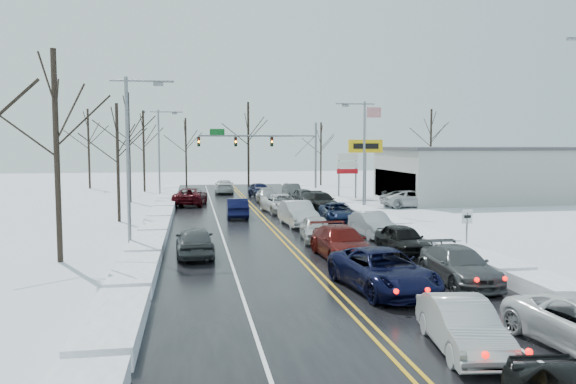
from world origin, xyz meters
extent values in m
plane|color=silver|center=(0.00, 0.00, 0.00)|extent=(160.00, 160.00, 0.00)
cube|color=black|center=(0.00, 2.00, 0.01)|extent=(14.00, 84.00, 0.01)
cube|color=white|center=(-7.60, 2.00, 0.00)|extent=(1.70, 72.00, 0.65)
cube|color=white|center=(7.60, 2.00, 0.00)|extent=(1.70, 72.00, 0.65)
cylinder|color=slate|center=(8.50, 28.00, 4.00)|extent=(0.24, 0.24, 8.00)
cylinder|color=slate|center=(2.00, 28.00, 6.50)|extent=(13.00, 0.18, 0.18)
cylinder|color=slate|center=(7.30, 28.00, 5.40)|extent=(2.33, 0.10, 2.33)
cube|color=#0C591E|center=(-2.50, 28.00, 6.90)|extent=(1.60, 0.08, 0.70)
cube|color=black|center=(3.50, 28.00, 5.85)|extent=(0.32, 0.25, 1.05)
sphere|color=#3F0705|center=(3.50, 27.84, 6.15)|extent=(0.20, 0.20, 0.20)
sphere|color=orange|center=(3.50, 27.84, 5.85)|extent=(0.22, 0.22, 0.22)
sphere|color=black|center=(3.50, 27.84, 5.55)|extent=(0.20, 0.20, 0.20)
cube|color=black|center=(-0.50, 28.00, 5.85)|extent=(0.32, 0.25, 1.05)
sphere|color=#3F0705|center=(-0.50, 27.84, 6.15)|extent=(0.20, 0.20, 0.20)
sphere|color=orange|center=(-0.50, 27.84, 5.85)|extent=(0.22, 0.22, 0.22)
sphere|color=black|center=(-0.50, 27.84, 5.55)|extent=(0.20, 0.20, 0.20)
cube|color=black|center=(-4.50, 28.00, 5.85)|extent=(0.32, 0.25, 1.05)
sphere|color=#3F0705|center=(-4.50, 27.84, 6.15)|extent=(0.20, 0.20, 0.20)
sphere|color=orange|center=(-4.50, 27.84, 5.85)|extent=(0.22, 0.22, 0.22)
sphere|color=black|center=(-4.50, 27.84, 5.55)|extent=(0.20, 0.20, 0.20)
cylinder|color=slate|center=(10.50, 16.00, 2.80)|extent=(0.20, 0.20, 5.60)
cube|color=yellow|center=(10.50, 16.00, 5.40)|extent=(3.20, 0.30, 1.20)
cube|color=black|center=(10.50, 15.83, 5.40)|extent=(2.40, 0.04, 0.50)
cylinder|color=slate|center=(9.60, 22.00, 2.00)|extent=(0.16, 0.16, 4.00)
cylinder|color=slate|center=(11.40, 22.00, 2.00)|extent=(0.16, 0.16, 4.00)
cube|color=white|center=(10.50, 22.00, 4.30)|extent=(2.20, 0.22, 0.70)
cube|color=white|center=(10.50, 22.00, 3.50)|extent=(2.20, 0.22, 0.70)
cube|color=#B10D15|center=(10.50, 22.00, 2.80)|extent=(2.20, 0.22, 0.50)
cylinder|color=slate|center=(8.20, -8.00, 1.10)|extent=(0.08, 0.08, 2.20)
cube|color=white|center=(8.20, -8.00, 2.00)|extent=(0.55, 0.05, 0.70)
cube|color=black|center=(8.20, -8.04, 2.00)|extent=(0.35, 0.02, 0.15)
cylinder|color=silver|center=(15.00, 30.00, 5.00)|extent=(0.14, 0.14, 10.00)
cube|color=#A1A19C|center=(24.00, 18.00, 2.50)|extent=(20.00, 12.00, 5.00)
cube|color=#262628|center=(14.05, 18.00, 1.60)|extent=(0.10, 11.00, 2.80)
cube|color=#3F3F42|center=(24.00, 18.00, 5.15)|extent=(20.40, 12.40, 0.30)
cylinder|color=slate|center=(8.50, 10.00, 4.50)|extent=(0.18, 0.18, 9.00)
cylinder|color=slate|center=(7.70, 10.00, 8.80)|extent=(3.20, 0.12, 0.12)
cube|color=slate|center=(6.90, 10.00, 8.65)|extent=(0.50, 0.25, 0.18)
cylinder|color=slate|center=(-8.50, -4.00, 4.50)|extent=(0.18, 0.18, 9.00)
cylinder|color=slate|center=(-7.70, -4.00, 8.80)|extent=(3.20, 0.12, 0.12)
cube|color=slate|center=(-6.90, -4.00, 8.65)|extent=(0.50, 0.25, 0.18)
cylinder|color=slate|center=(-8.50, 24.00, 4.50)|extent=(0.18, 0.18, 9.00)
cylinder|color=slate|center=(-7.70, 24.00, 8.80)|extent=(3.20, 0.12, 0.12)
cube|color=slate|center=(-6.90, 24.00, 8.65)|extent=(0.50, 0.25, 0.18)
cylinder|color=#2D231C|center=(-11.50, -6.00, 5.00)|extent=(0.27, 0.27, 10.00)
cylinder|color=#2D231C|center=(-10.50, 8.00, 4.25)|extent=(0.23, 0.23, 8.50)
cylinder|color=#2D231C|center=(-11.20, 22.00, 5.25)|extent=(0.28, 0.28, 10.50)
cylinder|color=#2D231C|center=(-10.80, 34.00, 4.75)|extent=(0.25, 0.25, 9.50)
cylinder|color=#2D231C|center=(-18.00, 40.00, 5.00)|extent=(0.27, 0.27, 10.00)
cylinder|color=#2D231C|center=(-6.00, 41.00, 4.50)|extent=(0.24, 0.24, 9.00)
cylinder|color=#2D231C|center=(2.00, 39.00, 5.50)|extent=(0.29, 0.29, 11.00)
cylinder|color=#2D231C|center=(12.00, 40.50, 4.25)|extent=(0.23, 0.23, 8.50)
cylinder|color=#2D231C|center=(28.00, 41.00, 5.25)|extent=(0.28, 0.28, 10.50)
imported|color=silver|center=(1.90, -19.95, 0.00)|extent=(2.05, 4.41, 1.40)
imported|color=black|center=(1.87, -13.63, 0.00)|extent=(3.37, 6.01, 1.59)
imported|color=#4E0D0A|center=(1.91, -7.42, 0.00)|extent=(2.41, 5.43, 1.55)
imported|color=#BDBDBF|center=(1.76, -2.53, 0.00)|extent=(2.11, 4.40, 1.45)
imported|color=silver|center=(1.86, 3.73, 0.00)|extent=(2.11, 5.23, 1.69)
imported|color=silver|center=(1.87, 11.03, 0.00)|extent=(3.11, 5.70, 1.52)
imported|color=#93959B|center=(1.75, 18.37, 0.00)|extent=(2.08, 4.89, 1.41)
imported|color=black|center=(1.73, 24.69, 0.00)|extent=(2.36, 4.77, 1.56)
imported|color=#414446|center=(5.29, -12.99, 0.00)|extent=(2.14, 4.99, 1.43)
imported|color=black|center=(5.26, -6.96, 0.00)|extent=(1.88, 4.42, 1.49)
imported|color=#A6A8AE|center=(5.43, -1.57, 0.00)|extent=(1.86, 4.63, 1.50)
imported|color=#0B1533|center=(5.09, 5.22, 0.00)|extent=(2.56, 5.02, 1.36)
imported|color=black|center=(5.39, 12.01, 0.00)|extent=(2.63, 5.45, 1.53)
imported|color=#3A3C3E|center=(5.08, 17.59, 0.00)|extent=(2.16, 4.42, 1.45)
imported|color=#414446|center=(5.09, 24.01, 0.00)|extent=(1.54, 4.36, 1.43)
imported|color=black|center=(-1.91, 8.68, 0.00)|extent=(1.72, 4.56, 1.49)
imported|color=#43090F|center=(-5.45, 18.25, 0.00)|extent=(3.42, 6.07, 1.60)
imported|color=silver|center=(-1.69, 30.06, 0.00)|extent=(2.36, 5.37, 1.53)
imported|color=#3E4143|center=(-5.18, -5.77, 0.00)|extent=(2.00, 4.61, 1.55)
imported|color=silver|center=(13.92, 13.24, 0.00)|extent=(5.59, 2.90, 1.50)
imported|color=#383A3C|center=(17.14, 16.55, 0.00)|extent=(2.41, 5.29, 1.50)
imported|color=black|center=(14.83, 21.76, 0.00)|extent=(2.14, 4.43, 1.46)
camera|label=1|loc=(-5.26, -33.75, 5.60)|focal=35.00mm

